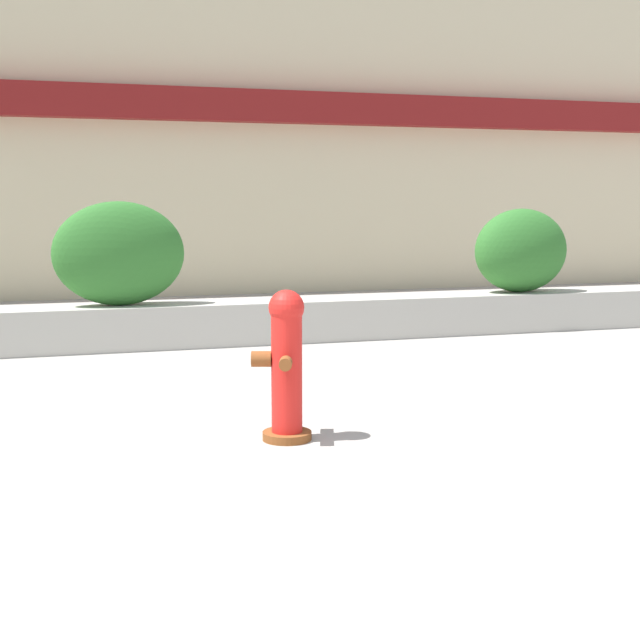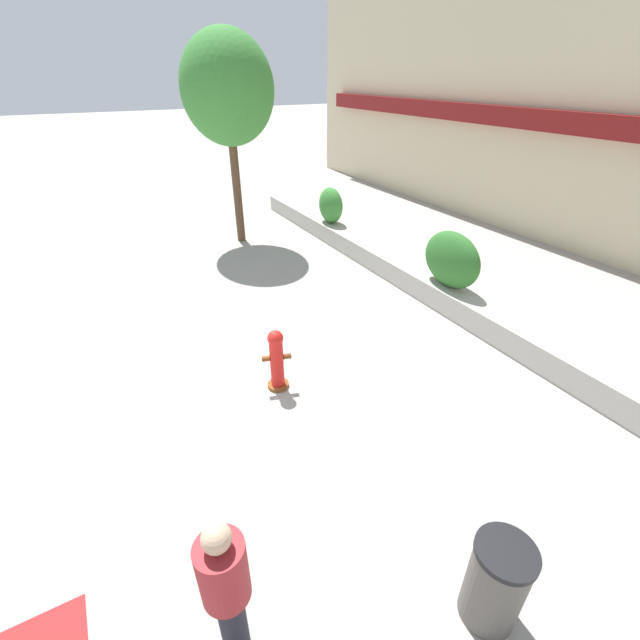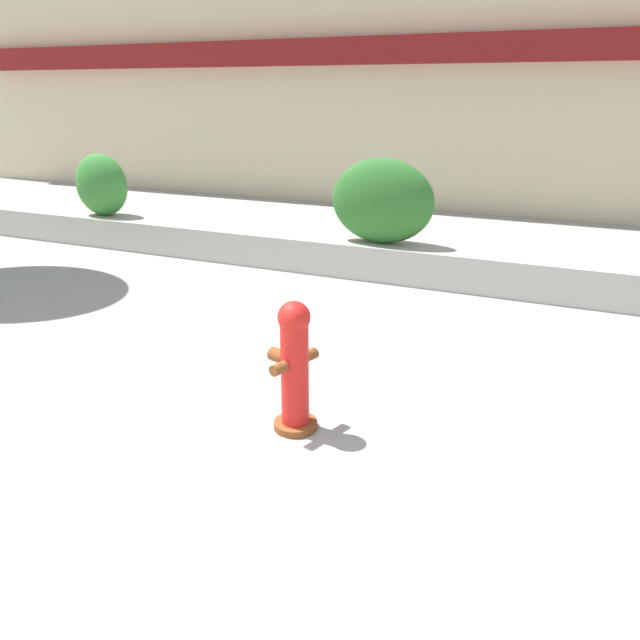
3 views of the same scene
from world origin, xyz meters
The scene contains 8 objects.
ground_plane centered at (0.00, 0.00, 0.00)m, with size 120.00×120.00×0.00m, color #9E9991.
planter_wall_low centered at (0.00, 6.00, 0.25)m, with size 18.00×0.70×0.50m, color #B7B2A8.
hedge_bush_0 centered at (-5.09, 6.00, 1.03)m, with size 1.02×0.58×1.06m, color #387F33.
hedge_bush_1 centered at (0.01, 6.00, 1.10)m, with size 1.50×0.59×1.19m, color #2D6B28.
fire_hydrant centered at (0.82, 1.57, 0.55)m, with size 0.48×0.48×1.08m.
street_tree centered at (-6.26, 3.49, 4.12)m, with size 2.69×2.42×5.55m.
pedestrian centered at (4.05, -0.27, 0.99)m, with size 0.53×0.53×1.73m.
trash_bin centered at (4.95, 1.93, 0.51)m, with size 0.55×0.55×1.01m.
Camera 2 is at (6.07, -0.52, 4.56)m, focal length 24.00 mm.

